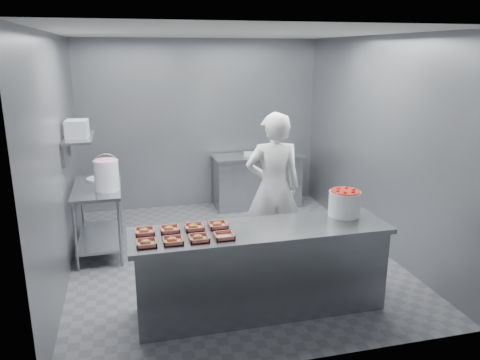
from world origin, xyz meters
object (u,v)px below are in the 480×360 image
tray_1 (173,240)px  appliance (77,129)px  tray_2 (199,238)px  worker (273,188)px  strawberry_tub (345,202)px  service_counter (261,269)px  tray_4 (145,231)px  back_counter (257,181)px  tray_0 (146,243)px  prep_table (99,209)px  glaze_bucket (106,174)px  tray_3 (224,236)px  tray_6 (194,227)px  tray_7 (218,225)px  tray_5 (170,229)px

tray_1 → appliance: bearing=114.9°
tray_2 → worker: size_ratio=0.10×
tray_1 → strawberry_tub: strawberry_tub is taller
service_counter → worker: 1.36m
appliance → strawberry_tub: bearing=-27.6°
tray_4 → strawberry_tub: size_ratio=0.56×
back_counter → tray_4: (-2.03, -3.11, 0.47)m
service_counter → tray_0: size_ratio=13.88×
prep_table → glaze_bucket: 0.57m
prep_table → tray_3: (1.24, -2.09, 0.33)m
tray_2 → worker: 1.74m
back_counter → tray_6: (-1.55, -3.11, 0.47)m
back_counter → tray_0: size_ratio=8.01×
tray_1 → tray_6: bearing=50.4°
tray_7 → tray_2: bearing=-129.6°
service_counter → appliance: (-1.82, 1.86, 1.22)m
worker → glaze_bucket: (-2.01, 0.59, 0.15)m
appliance → tray_6: bearing=-51.7°
prep_table → tray_1: 2.25m
prep_table → tray_4: (0.52, -1.81, 0.33)m
appliance → worker: bearing=-12.8°
strawberry_tub → glaze_bucket: glaze_bucket is taller
service_counter → tray_5: 1.02m
tray_6 → tray_7: same height
glaze_bucket → tray_3: bearing=-59.8°
tray_0 → tray_1: size_ratio=1.00×
service_counter → tray_1: size_ratio=13.88×
tray_5 → tray_1: bearing=-90.0°
tray_0 → worker: bearing=38.7°
tray_4 → strawberry_tub: bearing=0.1°
service_counter → appliance: size_ratio=8.89×
tray_4 → appliance: appliance is taller
worker → tray_6: bearing=47.8°
tray_0 → tray_5: 0.38m
worker → appliance: 2.53m
service_counter → tray_5: bearing=170.8°
tray_0 → tray_2: size_ratio=1.00×
prep_table → tray_0: 2.18m
worker → tray_1: bearing=49.5°
tray_0 → tray_6: 0.56m
tray_4 → tray_5: bearing=0.0°
tray_1 → glaze_bucket: glaze_bucket is taller
back_counter → tray_1: 3.87m
tray_4 → worker: size_ratio=0.10×
tray_1 → appliance: (-0.93, 2.01, 0.75)m
service_counter → glaze_bucket: bearing=130.8°
glaze_bucket → tray_6: bearing=-61.8°
tray_2 → appliance: (-1.17, 2.01, 0.75)m
tray_3 → strawberry_tub: (1.37, 0.29, 0.13)m
tray_3 → prep_table: bearing=120.7°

